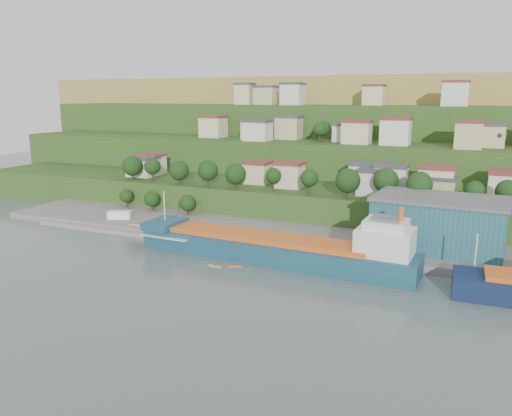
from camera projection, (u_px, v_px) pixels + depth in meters
The scene contains 10 objects.
ground at pixel (240, 271), 112.43m from camera, with size 500.00×500.00×0.00m, color #4B5B55.
quay at pixel (356, 248), 129.47m from camera, with size 220.00×26.00×4.00m, color slate.
pebble_beach at pixel (111, 224), 153.86m from camera, with size 40.00×18.00×2.40m, color slate.
hillside at pixel (379, 171), 262.81m from camera, with size 360.00×211.46×96.00m.
cargo_ship_near at pixel (281, 250), 118.68m from camera, with size 69.02×13.51×17.64m.
warehouse at pixel (439, 223), 121.95m from camera, with size 32.29×21.18×12.80m.
caravan at pixel (120, 216), 152.58m from camera, with size 6.87×2.86×3.20m, color white.
dinghy at pixel (135, 227), 145.06m from camera, with size 4.02×1.51×0.80m, color silver.
kayak_orange at pixel (235, 266), 115.53m from camera, with size 3.05×1.48×0.76m.
kayak_yellow at pixel (215, 265), 115.65m from camera, with size 3.46×0.81×0.86m.
Camera 1 is at (46.51, -95.97, 38.53)m, focal length 35.00 mm.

